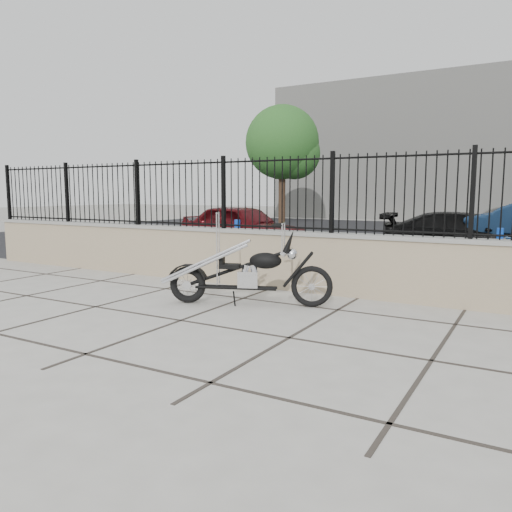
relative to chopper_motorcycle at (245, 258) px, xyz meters
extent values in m
plane|color=#99968E|center=(-0.25, -1.15, -0.67)|extent=(90.00, 90.00, 0.00)
plane|color=black|center=(-0.25, 11.35, -0.67)|extent=(30.00, 30.00, 0.00)
cube|color=gray|center=(-0.25, 1.35, -0.19)|extent=(14.00, 0.36, 0.96)
cube|color=black|center=(-0.25, 1.35, 0.89)|extent=(14.00, 0.08, 1.20)
cube|color=beige|center=(-0.25, 25.35, 3.33)|extent=(22.00, 6.00, 8.00)
imported|color=#4C0A0F|center=(-3.48, 5.61, -0.03)|extent=(3.93, 2.12, 1.27)
imported|color=black|center=(2.09, 6.56, -0.10)|extent=(4.02, 1.99, 1.12)
cylinder|color=#0C5FB7|center=(-2.00, 3.00, -0.16)|extent=(0.12, 0.12, 1.01)
cylinder|color=blue|center=(2.95, 3.89, -0.19)|extent=(0.12, 0.12, 0.96)
cylinder|color=#382619|center=(-7.07, 15.11, 0.93)|extent=(0.32, 0.32, 3.19)
sphere|color=#256225|center=(-7.07, 15.11, 3.38)|extent=(3.41, 3.41, 3.41)
camera|label=1|loc=(3.57, -5.94, 0.92)|focal=35.00mm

